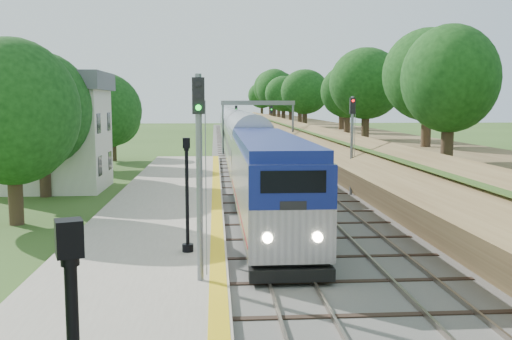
{
  "coord_description": "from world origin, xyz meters",
  "views": [
    {
      "loc": [
        -2.41,
        -9.77,
        5.92
      ],
      "look_at": [
        -0.5,
        16.68,
        2.8
      ],
      "focal_mm": 40.0,
      "sensor_mm": 36.0,
      "label": 1
    }
  ],
  "objects": [
    {
      "name": "trackbed",
      "position": [
        2.0,
        60.0,
        0.07
      ],
      "size": [
        9.5,
        170.0,
        0.28
      ],
      "color": "#4C4944",
      "rests_on": "ground"
    },
    {
      "name": "platform",
      "position": [
        -5.2,
        16.0,
        0.19
      ],
      "size": [
        6.4,
        68.0,
        0.38
      ],
      "primitive_type": "cube",
      "color": "gray",
      "rests_on": "ground"
    },
    {
      "name": "yellow_stripe",
      "position": [
        -2.35,
        16.0,
        0.39
      ],
      "size": [
        0.55,
        68.0,
        0.01
      ],
      "primitive_type": "cube",
      "color": "gold",
      "rests_on": "platform"
    },
    {
      "name": "embankment",
      "position": [
        10.35,
        60.0,
        1.95
      ],
      "size": [
        10.64,
        170.0,
        11.7
      ],
      "color": "brown",
      "rests_on": "ground"
    },
    {
      "name": "station_building",
      "position": [
        -14.0,
        30.0,
        4.09
      ],
      "size": [
        8.6,
        6.6,
        8.0
      ],
      "color": "white",
      "rests_on": "ground"
    },
    {
      "name": "signal_gantry",
      "position": [
        2.47,
        54.99,
        4.82
      ],
      "size": [
        8.4,
        0.38,
        6.2
      ],
      "color": "slate",
      "rests_on": "ground"
    },
    {
      "name": "trees_behind_platform",
      "position": [
        -11.17,
        20.67,
        4.53
      ],
      "size": [
        7.82,
        53.32,
        7.21
      ],
      "color": "#332316",
      "rests_on": "ground"
    },
    {
      "name": "train",
      "position": [
        0.0,
        53.61,
        2.15
      ],
      "size": [
        2.82,
        93.97,
        4.14
      ],
      "color": "black",
      "rests_on": "trackbed"
    },
    {
      "name": "lamppost_far",
      "position": [
        -3.46,
        11.24,
        2.29
      ],
      "size": [
        0.42,
        0.42,
        4.27
      ],
      "color": "black",
      "rests_on": "platform"
    },
    {
      "name": "signal_platform",
      "position": [
        -2.9,
        7.73,
        4.33
      ],
      "size": [
        0.38,
        0.3,
        6.42
      ],
      "color": "slate",
      "rests_on": "platform"
    },
    {
      "name": "signal_farside",
      "position": [
        6.2,
        25.55,
        3.93
      ],
      "size": [
        0.34,
        0.27,
        6.23
      ],
      "color": "slate",
      "rests_on": "ground"
    }
  ]
}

